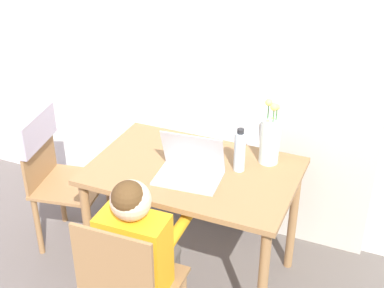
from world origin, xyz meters
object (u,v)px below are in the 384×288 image
at_px(chair_spare, 49,159).
at_px(flower_vase, 270,139).
at_px(water_bottle, 240,151).
at_px(person_seated, 139,244).
at_px(laptop, 190,167).

height_order(chair_spare, flower_vase, flower_vase).
bearing_deg(chair_spare, water_bottle, -95.85).
xyz_separation_m(chair_spare, water_bottle, (1.17, 0.10, 0.27)).
bearing_deg(flower_vase, person_seated, -116.96).
height_order(chair_spare, person_seated, person_seated).
bearing_deg(laptop, person_seated, -101.88).
relative_size(laptop, flower_vase, 0.96).
distance_m(chair_spare, flower_vase, 1.34).
relative_size(chair_spare, flower_vase, 2.42).
xyz_separation_m(chair_spare, person_seated, (0.90, -0.53, 0.04)).
xyz_separation_m(person_seated, flower_vase, (0.39, 0.77, 0.25)).
bearing_deg(chair_spare, laptop, -104.09).
height_order(person_seated, laptop, person_seated).
bearing_deg(chair_spare, flower_vase, -90.09).
height_order(laptop, flower_vase, flower_vase).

